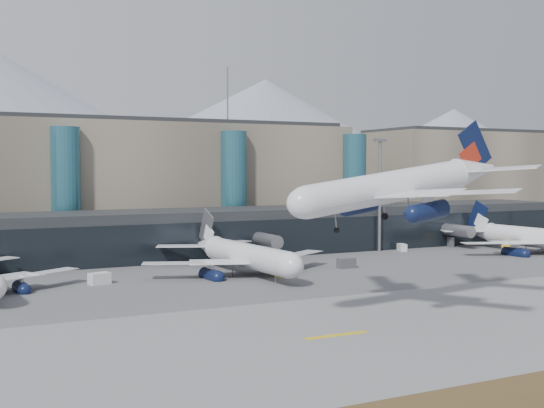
# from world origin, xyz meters

# --- Properties ---
(ground) EXTENTS (900.00, 900.00, 0.00)m
(ground) POSITION_xyz_m (0.00, 0.00, 0.00)
(ground) COLOR #515154
(ground) RESTS_ON ground
(runway_strip) EXTENTS (400.00, 40.00, 0.04)m
(runway_strip) POSITION_xyz_m (0.00, -15.00, 0.02)
(runway_strip) COLOR slate
(runway_strip) RESTS_ON ground
(runway_markings) EXTENTS (128.00, 1.00, 0.02)m
(runway_markings) POSITION_xyz_m (-0.00, -15.00, 0.05)
(runway_markings) COLOR gold
(runway_markings) RESTS_ON ground
(concourse) EXTENTS (170.00, 27.00, 10.00)m
(concourse) POSITION_xyz_m (-0.02, 57.73, 4.97)
(concourse) COLOR black
(concourse) RESTS_ON ground
(terminal_main) EXTENTS (130.00, 30.00, 31.00)m
(terminal_main) POSITION_xyz_m (-25.00, 90.00, 15.44)
(terminal_main) COLOR gray
(terminal_main) RESTS_ON ground
(terminal_east) EXTENTS (70.00, 30.00, 31.00)m
(terminal_east) POSITION_xyz_m (95.00, 90.00, 15.44)
(terminal_east) COLOR gray
(terminal_east) RESTS_ON ground
(teal_towers) EXTENTS (116.40, 19.40, 46.00)m
(teal_towers) POSITION_xyz_m (-14.99, 74.01, 14.01)
(teal_towers) COLOR #296272
(teal_towers) RESTS_ON ground
(mountain_ridge) EXTENTS (910.00, 400.00, 110.00)m
(mountain_ridge) POSITION_xyz_m (15.97, 380.00, 45.74)
(mountain_ridge) COLOR gray
(mountain_ridge) RESTS_ON ground
(lightmast_mid) EXTENTS (3.00, 1.20, 25.60)m
(lightmast_mid) POSITION_xyz_m (30.00, 48.00, 14.42)
(lightmast_mid) COLOR slate
(lightmast_mid) RESTS_ON ground
(hero_jet) EXTENTS (34.93, 35.49, 11.46)m
(hero_jet) POSITION_xyz_m (-5.61, -9.02, 17.85)
(hero_jet) COLOR silver
(hero_jet) RESTS_ON ground
(jet_parked_mid) EXTENTS (38.38, 37.84, 12.40)m
(jet_parked_mid) POSITION_xyz_m (-11.66, 32.56, 4.69)
(jet_parked_mid) COLOR silver
(jet_parked_mid) RESTS_ON ground
(jet_parked_right) EXTENTS (38.90, 38.32, 12.56)m
(jet_parked_right) POSITION_xyz_m (58.60, 32.58, 4.75)
(jet_parked_right) COLOR silver
(jet_parked_right) RESTS_ON ground
(veh_a) EXTENTS (3.75, 2.73, 1.89)m
(veh_a) POSITION_xyz_m (-36.85, 31.25, 0.94)
(veh_a) COLOR silver
(veh_a) RESTS_ON ground
(veh_b) EXTENTS (2.04, 2.94, 1.58)m
(veh_b) POSITION_xyz_m (-9.06, 44.35, 0.79)
(veh_b) COLOR yellow
(veh_b) RESTS_ON ground
(veh_c) EXTENTS (3.41, 1.84, 1.88)m
(veh_c) POSITION_xyz_m (9.06, 28.89, 0.94)
(veh_c) COLOR #45454A
(veh_c) RESTS_ON ground
(veh_d) EXTENTS (2.35, 3.22, 1.65)m
(veh_d) POSITION_xyz_m (34.88, 46.00, 0.82)
(veh_d) COLOR silver
(veh_d) RESTS_ON ground
(veh_e) EXTENTS (3.89, 3.05, 1.94)m
(veh_e) POSITION_xyz_m (57.23, 35.59, 0.97)
(veh_e) COLOR yellow
(veh_e) RESTS_ON ground
(veh_h) EXTENTS (3.64, 3.69, 1.88)m
(veh_h) POSITION_xyz_m (-6.25, 25.54, 0.94)
(veh_h) COLOR yellow
(veh_h) RESTS_ON ground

